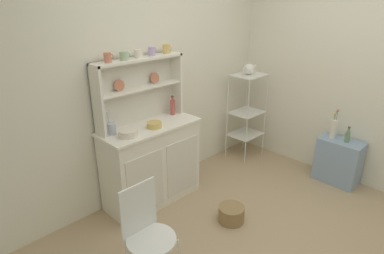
{
  "coord_description": "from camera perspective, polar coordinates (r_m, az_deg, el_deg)",
  "views": [
    {
      "loc": [
        -2.18,
        -1.09,
        2.07
      ],
      "look_at": [
        0.01,
        1.12,
        0.82
      ],
      "focal_mm": 30.61,
      "sensor_mm": 36.0,
      "label": 1
    }
  ],
  "objects": [
    {
      "name": "ground_plane",
      "position": [
        3.2,
        14.97,
        -19.34
      ],
      "size": [
        3.84,
        3.84,
        0.0
      ],
      "primitive_type": "plane",
      "color": "tan",
      "rests_on": "ground"
    },
    {
      "name": "wall_back",
      "position": [
        3.58,
        -5.93,
        8.53
      ],
      "size": [
        3.84,
        0.05,
        2.5
      ],
      "primitive_type": "cube",
      "color": "silver",
      "rests_on": "ground"
    },
    {
      "name": "wall_right",
      "position": [
        4.04,
        28.82,
        7.5
      ],
      "size": [
        0.05,
        3.84,
        2.5
      ],
      "primitive_type": "cube",
      "color": "silver",
      "rests_on": "ground"
    },
    {
      "name": "hutch_cabinet",
      "position": [
        3.48,
        -7.03,
        -6.19
      ],
      "size": [
        1.04,
        0.45,
        0.86
      ],
      "color": "white",
      "rests_on": "ground"
    },
    {
      "name": "hutch_shelf_unit",
      "position": [
        3.31,
        -9.43,
        7.21
      ],
      "size": [
        0.97,
        0.18,
        0.66
      ],
      "color": "silver",
      "rests_on": "hutch_cabinet"
    },
    {
      "name": "bakers_rack",
      "position": [
        4.38,
        9.53,
        3.43
      ],
      "size": [
        0.42,
        0.34,
        1.14
      ],
      "color": "silver",
      "rests_on": "ground"
    },
    {
      "name": "side_shelf_blue",
      "position": [
        4.22,
        24.14,
        -5.47
      ],
      "size": [
        0.28,
        0.48,
        0.53
      ],
      "primitive_type": "cube",
      "color": "#849EBC",
      "rests_on": "ground"
    },
    {
      "name": "wire_chair",
      "position": [
        2.48,
        -8.01,
        -17.1
      ],
      "size": [
        0.36,
        0.36,
        0.85
      ],
      "rotation": [
        0.0,
        0.0,
        -0.09
      ],
      "color": "white",
      "rests_on": "ground"
    },
    {
      "name": "floor_basket",
      "position": [
        3.35,
        6.86,
        -14.79
      ],
      "size": [
        0.25,
        0.25,
        0.16
      ],
      "primitive_type": "cylinder",
      "color": "#93754C",
      "rests_on": "ground"
    },
    {
      "name": "cup_terracotta_0",
      "position": [
        3.03,
        -14.46,
        11.64
      ],
      "size": [
        0.08,
        0.07,
        0.09
      ],
      "color": "#C67556",
      "rests_on": "hutch_shelf_unit"
    },
    {
      "name": "cup_sage_1",
      "position": [
        3.12,
        -11.75,
        12.04
      ],
      "size": [
        0.1,
        0.08,
        0.08
      ],
      "color": "#9EB78E",
      "rests_on": "hutch_shelf_unit"
    },
    {
      "name": "cup_cream_2",
      "position": [
        3.21,
        -9.32,
        12.49
      ],
      "size": [
        0.09,
        0.08,
        0.08
      ],
      "color": "silver",
      "rests_on": "hutch_shelf_unit"
    },
    {
      "name": "cup_lilac_3",
      "position": [
        3.31,
        -7.0,
        12.96
      ],
      "size": [
        0.08,
        0.07,
        0.09
      ],
      "color": "#B79ECC",
      "rests_on": "hutch_shelf_unit"
    },
    {
      "name": "cup_gold_4",
      "position": [
        3.42,
        -4.5,
        13.41
      ],
      "size": [
        0.09,
        0.07,
        0.09
      ],
      "color": "#DBB760",
      "rests_on": "hutch_shelf_unit"
    },
    {
      "name": "bowl_mixing_large",
      "position": [
        3.07,
        -11.0,
        -1.06
      ],
      "size": [
        0.18,
        0.18,
        0.06
      ],
      "primitive_type": "cylinder",
      "color": "silver",
      "rests_on": "hutch_cabinet"
    },
    {
      "name": "bowl_floral_medium",
      "position": [
        3.24,
        -6.58,
        0.37
      ],
      "size": [
        0.14,
        0.14,
        0.06
      ],
      "primitive_type": "cylinder",
      "color": "#DBB760",
      "rests_on": "hutch_cabinet"
    },
    {
      "name": "jam_bottle",
      "position": [
        3.56,
        -3.4,
        3.51
      ],
      "size": [
        0.05,
        0.05,
        0.21
      ],
      "color": "#B74C47",
      "rests_on": "hutch_cabinet"
    },
    {
      "name": "utensil_jar",
      "position": [
        3.14,
        -13.82,
        -0.24
      ],
      "size": [
        0.08,
        0.08,
        0.24
      ],
      "color": "#B2B7C6",
      "rests_on": "hutch_cabinet"
    },
    {
      "name": "porcelain_teapot",
      "position": [
        4.24,
        9.94,
        9.91
      ],
      "size": [
        0.23,
        0.14,
        0.16
      ],
      "color": "white",
      "rests_on": "bakers_rack"
    },
    {
      "name": "flower_vase",
      "position": [
        4.11,
        23.45,
        -0.07
      ],
      "size": [
        0.07,
        0.07,
        0.35
      ],
      "color": "silver",
      "rests_on": "side_shelf_blue"
    },
    {
      "name": "oil_bottle",
      "position": [
        4.08,
        25.47,
        -1.47
      ],
      "size": [
        0.05,
        0.05,
        0.18
      ],
      "color": "#6B8C60",
      "rests_on": "side_shelf_blue"
    }
  ]
}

